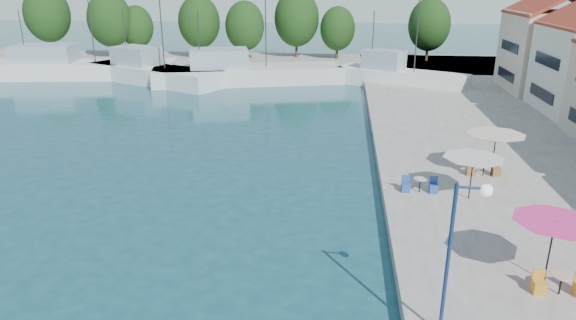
# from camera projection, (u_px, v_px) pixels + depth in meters

# --- Properties ---
(quay_far) EXTENTS (90.00, 16.00, 0.60)m
(quay_far) POSITION_uv_depth(u_px,v_px,m) (256.00, 63.00, 68.91)
(quay_far) COLOR gray
(quay_far) RESTS_ON ground
(building_06) EXTENTS (9.00, 8.80, 10.20)m
(building_06) POSITION_uv_depth(u_px,v_px,m) (558.00, 40.00, 48.92)
(building_06) COLOR beige
(building_06) RESTS_ON quay_right
(trawler_01) EXTENTS (23.38, 9.00, 10.20)m
(trawler_01) POSITION_uv_depth(u_px,v_px,m) (72.00, 68.00, 60.36)
(trawler_01) COLOR white
(trawler_01) RESTS_ON ground
(trawler_02) EXTENTS (17.29, 11.68, 10.20)m
(trawler_02) POSITION_uv_depth(u_px,v_px,m) (151.00, 73.00, 57.32)
(trawler_02) COLOR silver
(trawler_02) RESTS_ON ground
(trawler_03) EXTENTS (21.34, 10.45, 10.20)m
(trawler_03) POSITION_uv_depth(u_px,v_px,m) (243.00, 73.00, 56.96)
(trawler_03) COLOR silver
(trawler_03) RESTS_ON ground
(trawler_04) EXTENTS (13.98, 9.57, 10.20)m
(trawler_04) POSITION_uv_depth(u_px,v_px,m) (398.00, 77.00, 54.84)
(trawler_04) COLOR white
(trawler_04) RESTS_ON ground
(tree_01) EXTENTS (6.48, 6.48, 9.59)m
(tree_01) POSITION_uv_depth(u_px,v_px,m) (47.00, 14.00, 74.67)
(tree_01) COLOR #3F2B19
(tree_01) RESTS_ON quay_far
(tree_02) EXTENTS (6.01, 6.01, 8.89)m
(tree_02) POSITION_uv_depth(u_px,v_px,m) (110.00, 19.00, 70.53)
(tree_02) COLOR #3F2B19
(tree_02) RESTS_ON quay_far
(tree_03) EXTENTS (4.69, 4.69, 6.94)m
(tree_03) POSITION_uv_depth(u_px,v_px,m) (137.00, 27.00, 72.54)
(tree_03) COLOR #3F2B19
(tree_03) RESTS_ON quay_far
(tree_04) EXTENTS (5.66, 5.66, 8.38)m
(tree_04) POSITION_uv_depth(u_px,v_px,m) (199.00, 22.00, 70.04)
(tree_04) COLOR #3F2B19
(tree_04) RESTS_ON quay_far
(tree_05) EXTENTS (5.22, 5.22, 7.73)m
(tree_05) POSITION_uv_depth(u_px,v_px,m) (245.00, 26.00, 68.46)
(tree_05) COLOR #3F2B19
(tree_05) RESTS_ON quay_far
(tree_06) EXTENTS (6.17, 6.17, 9.13)m
(tree_06) POSITION_uv_depth(u_px,v_px,m) (297.00, 18.00, 70.53)
(tree_06) COLOR #3F2B19
(tree_06) RESTS_ON quay_far
(tree_07) EXTENTS (4.72, 4.72, 6.99)m
(tree_07) POSITION_uv_depth(u_px,v_px,m) (338.00, 29.00, 69.42)
(tree_07) COLOR #3F2B19
(tree_07) RESTS_ON quay_far
(tree_08) EXTENTS (5.49, 5.49, 8.13)m
(tree_08) POSITION_uv_depth(u_px,v_px,m) (429.00, 25.00, 67.50)
(tree_08) COLOR #3F2B19
(tree_08) RESTS_ON quay_far
(umbrella_pink) EXTENTS (2.94, 2.94, 2.39)m
(umbrella_pink) POSITION_uv_depth(u_px,v_px,m) (554.00, 228.00, 17.95)
(umbrella_pink) COLOR black
(umbrella_pink) RESTS_ON quay_right
(umbrella_white) EXTENTS (2.97, 2.97, 2.16)m
(umbrella_white) POSITION_uv_depth(u_px,v_px,m) (473.00, 162.00, 25.03)
(umbrella_white) COLOR black
(umbrella_white) RESTS_ON quay_right
(umbrella_cream) EXTENTS (3.13, 3.13, 2.41)m
(umbrella_cream) POSITION_uv_depth(u_px,v_px,m) (496.00, 138.00, 27.95)
(umbrella_cream) COLOR black
(umbrella_cream) RESTS_ON quay_right
(cafe_table_01) EXTENTS (1.82, 0.70, 0.76)m
(cafe_table_01) POSITION_uv_depth(u_px,v_px,m) (560.00, 287.00, 17.78)
(cafe_table_01) COLOR black
(cafe_table_01) RESTS_ON quay_right
(cafe_table_02) EXTENTS (1.82, 0.70, 0.76)m
(cafe_table_02) POSITION_uv_depth(u_px,v_px,m) (420.00, 187.00, 26.32)
(cafe_table_02) COLOR black
(cafe_table_02) RESTS_ON quay_right
(cafe_table_03) EXTENTS (1.82, 0.70, 0.76)m
(cafe_table_03) POSITION_uv_depth(u_px,v_px,m) (483.00, 171.00, 28.55)
(cafe_table_03) COLOR black
(cafe_table_03) RESTS_ON quay_right
(street_lamp) EXTENTS (1.04, 0.36, 5.03)m
(street_lamp) POSITION_uv_depth(u_px,v_px,m) (463.00, 233.00, 14.70)
(street_lamp) COLOR navy
(street_lamp) RESTS_ON quay_right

